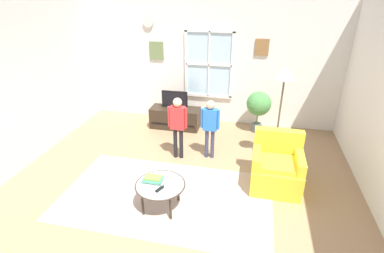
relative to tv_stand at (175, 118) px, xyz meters
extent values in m
cube|color=#9E7A56|center=(0.66, -2.55, -0.24)|extent=(6.25, 6.85, 0.02)
cube|color=silver|center=(0.66, 0.63, 1.19)|extent=(5.65, 0.12, 2.84)
cube|color=silver|center=(0.65, 0.56, 1.11)|extent=(1.03, 0.02, 1.45)
cube|color=white|center=(0.65, 0.54, 1.84)|extent=(1.09, 0.04, 0.06)
cube|color=white|center=(0.65, 0.54, 0.39)|extent=(1.09, 0.04, 0.06)
cube|color=white|center=(0.14, 0.54, 1.11)|extent=(0.06, 0.04, 1.45)
cube|color=white|center=(1.17, 0.54, 1.11)|extent=(0.06, 0.04, 1.45)
cube|color=white|center=(0.65, 0.54, 1.11)|extent=(0.03, 0.04, 1.45)
cube|color=white|center=(0.65, 0.54, 1.11)|extent=(1.03, 0.04, 0.03)
cube|color=#667A4C|center=(-0.56, 0.55, 1.37)|extent=(0.32, 0.03, 0.40)
cube|color=olive|center=(1.76, 0.55, 1.54)|extent=(0.28, 0.03, 0.34)
cylinder|color=silver|center=(-0.71, 0.54, 1.99)|extent=(0.24, 0.04, 0.24)
cube|color=tan|center=(0.52, -2.40, -0.23)|extent=(3.18, 1.81, 0.01)
cube|color=#2D2319|center=(0.00, 0.00, 0.00)|extent=(1.09, 0.44, 0.47)
cube|color=black|center=(0.00, -0.22, -0.07)|extent=(0.98, 0.02, 0.02)
cylinder|color=#4C4C4C|center=(0.00, 0.00, 0.26)|extent=(0.08, 0.08, 0.05)
cube|color=black|center=(0.00, 0.00, 0.45)|extent=(0.57, 0.05, 0.37)
cube|color=black|center=(0.00, -0.03, 0.45)|extent=(0.53, 0.01, 0.33)
cube|color=yellow|center=(2.14, -1.79, -0.02)|extent=(0.76, 0.72, 0.42)
cube|color=yellow|center=(2.14, -1.49, 0.41)|extent=(0.76, 0.16, 0.45)
cube|color=yellow|center=(1.82, -1.79, 0.29)|extent=(0.12, 0.65, 0.20)
cube|color=yellow|center=(2.46, -1.79, 0.29)|extent=(0.12, 0.65, 0.20)
cube|color=yellow|center=(2.14, -1.84, 0.23)|extent=(0.61, 0.50, 0.08)
cylinder|color=#99B2B7|center=(0.52, -2.66, 0.17)|extent=(0.69, 0.69, 0.02)
torus|color=#3F3328|center=(0.52, -2.66, 0.17)|extent=(0.71, 0.71, 0.02)
cylinder|color=#33281E|center=(0.32, -2.46, -0.04)|extent=(0.04, 0.04, 0.39)
cylinder|color=#33281E|center=(0.73, -2.46, -0.04)|extent=(0.04, 0.04, 0.39)
cylinder|color=#33281E|center=(0.32, -2.86, -0.04)|extent=(0.04, 0.04, 0.39)
cylinder|color=#33281E|center=(0.73, -2.86, -0.04)|extent=(0.04, 0.04, 0.39)
cube|color=gray|center=(0.40, -2.61, 0.19)|extent=(0.27, 0.17, 0.02)
cube|color=#4CC687|center=(0.40, -2.61, 0.21)|extent=(0.28, 0.19, 0.03)
cube|color=#6A9C3D|center=(0.40, -2.61, 0.24)|extent=(0.24, 0.15, 0.02)
cylinder|color=white|center=(0.63, -2.71, 0.22)|extent=(0.07, 0.07, 0.09)
cube|color=black|center=(0.56, -2.78, 0.19)|extent=(0.09, 0.14, 0.02)
cube|color=black|center=(0.61, -2.66, 0.19)|extent=(0.09, 0.15, 0.02)
cylinder|color=black|center=(0.35, -1.25, 0.07)|extent=(0.07, 0.07, 0.60)
cylinder|color=black|center=(0.47, -1.25, 0.07)|extent=(0.07, 0.07, 0.60)
cube|color=red|center=(0.41, -1.25, 0.58)|extent=(0.26, 0.13, 0.42)
sphere|color=#D8AD8C|center=(0.41, -1.25, 0.87)|extent=(0.16, 0.16, 0.16)
cylinder|color=red|center=(0.26, -1.27, 0.60)|extent=(0.05, 0.05, 0.38)
cylinder|color=red|center=(0.56, -1.27, 0.60)|extent=(0.05, 0.05, 0.38)
cylinder|color=#333851|center=(0.92, -1.12, 0.05)|extent=(0.07, 0.07, 0.57)
cylinder|color=#333851|center=(1.03, -1.12, 0.05)|extent=(0.07, 0.07, 0.57)
cube|color=blue|center=(0.97, -1.12, 0.54)|extent=(0.25, 0.13, 0.41)
sphere|color=#D8AD8C|center=(0.97, -1.12, 0.82)|extent=(0.16, 0.16, 0.16)
cylinder|color=blue|center=(0.83, -1.14, 0.56)|extent=(0.05, 0.05, 0.37)
cylinder|color=blue|center=(1.12, -1.14, 0.56)|extent=(0.05, 0.05, 0.37)
cylinder|color=#4C565B|center=(1.81, 0.19, -0.14)|extent=(0.21, 0.21, 0.19)
cylinder|color=#4C7238|center=(1.81, 0.19, 0.06)|extent=(0.02, 0.02, 0.21)
sphere|color=#468844|center=(1.81, 0.19, 0.42)|extent=(0.52, 0.52, 0.52)
cylinder|color=black|center=(2.14, -1.07, -0.22)|extent=(0.26, 0.26, 0.03)
cylinder|color=brown|center=(2.14, -1.07, 0.56)|extent=(0.03, 0.03, 1.59)
cone|color=beige|center=(2.14, -1.07, 1.46)|extent=(0.32, 0.32, 0.22)
camera|label=1|loc=(1.69, -5.85, 2.68)|focal=27.53mm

